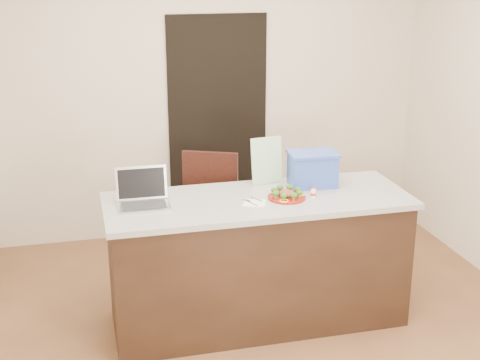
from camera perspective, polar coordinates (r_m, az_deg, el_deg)
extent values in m
plane|color=brown|center=(4.67, 2.31, -13.24)|extent=(4.00, 4.00, 0.00)
plane|color=beige|center=(6.03, -2.92, 7.83)|extent=(4.00, 0.00, 4.00)
plane|color=beige|center=(2.41, 16.39, -9.52)|extent=(4.00, 0.00, 4.00)
cube|color=black|center=(6.10, -1.90, 4.61)|extent=(0.90, 0.02, 2.00)
cube|color=black|center=(4.67, 1.51, -7.08)|extent=(2.00, 0.70, 0.88)
cube|color=beige|center=(4.50, 1.56, -1.78)|extent=(2.06, 0.76, 0.04)
cylinder|color=maroon|center=(4.49, 4.00, -1.49)|extent=(0.25, 0.25, 0.02)
torus|color=maroon|center=(4.48, 4.00, -1.42)|extent=(0.25, 0.25, 0.01)
sphere|color=brown|center=(4.48, 4.01, -1.17)|extent=(0.04, 0.04, 0.04)
sphere|color=brown|center=(4.45, 3.96, -1.31)|extent=(0.04, 0.04, 0.04)
sphere|color=brown|center=(4.45, 4.25, -1.29)|extent=(0.04, 0.04, 0.04)
sphere|color=brown|center=(4.47, 4.41, -1.22)|extent=(0.04, 0.04, 0.04)
sphere|color=brown|center=(4.49, 4.39, -1.12)|extent=(0.04, 0.04, 0.04)
sphere|color=brown|center=(4.51, 4.19, -1.05)|extent=(0.04, 0.04, 0.04)
sphere|color=brown|center=(4.51, 3.90, -1.03)|extent=(0.04, 0.04, 0.04)
sphere|color=brown|center=(4.50, 3.66, -1.08)|extent=(0.04, 0.04, 0.04)
sphere|color=brown|center=(4.48, 3.58, -1.17)|extent=(0.04, 0.04, 0.04)
ellipsoid|color=#1F4612|center=(4.54, 3.44, -0.66)|extent=(0.05, 0.05, 0.04)
ellipsoid|color=#1F4612|center=(4.49, 2.94, -0.87)|extent=(0.05, 0.05, 0.04)
ellipsoid|color=#1F4612|center=(4.43, 3.05, -1.15)|extent=(0.05, 0.05, 0.04)
ellipsoid|color=#1F4612|center=(4.39, 3.74, -1.33)|extent=(0.05, 0.05, 0.04)
ellipsoid|color=#1F4612|center=(4.40, 4.59, -1.31)|extent=(0.05, 0.05, 0.04)
ellipsoid|color=#1F4612|center=(4.45, 5.09, -1.09)|extent=(0.05, 0.05, 0.04)
ellipsoid|color=#1F4612|center=(4.52, 4.95, -0.81)|extent=(0.05, 0.05, 0.04)
ellipsoid|color=#1F4612|center=(4.55, 4.27, -0.63)|extent=(0.05, 0.05, 0.04)
torus|color=yellow|center=(4.54, 3.05, -1.06)|extent=(0.06, 0.06, 0.01)
torus|color=yellow|center=(4.39, 3.77, -1.78)|extent=(0.06, 0.06, 0.01)
torus|color=yellow|center=(4.52, 5.18, -1.23)|extent=(0.06, 0.06, 0.01)
cube|color=silver|center=(4.39, 1.23, -1.97)|extent=(0.18, 0.18, 0.01)
cube|color=#AFAEB3|center=(4.36, 1.05, -2.01)|extent=(0.06, 0.11, 0.00)
cube|color=#AFAEB3|center=(4.42, 0.84, -1.74)|extent=(0.05, 0.06, 0.00)
cube|color=white|center=(4.35, 1.77, -2.05)|extent=(0.05, 0.09, 0.01)
cube|color=#AFAEB3|center=(4.44, 1.44, -1.64)|extent=(0.06, 0.10, 0.00)
cylinder|color=white|center=(4.51, 6.27, -1.16)|extent=(0.04, 0.04, 0.05)
cylinder|color=white|center=(4.50, 6.29, -0.75)|extent=(0.02, 0.02, 0.01)
cylinder|color=red|center=(4.50, 6.29, -0.62)|extent=(0.03, 0.03, 0.01)
cylinder|color=red|center=(4.52, 6.27, -1.20)|extent=(0.04, 0.04, 0.02)
cube|color=#AAABAF|center=(4.37, -8.19, -2.19)|extent=(0.34, 0.24, 0.02)
cube|color=#AAABAF|center=(4.44, -8.42, -0.24)|extent=(0.33, 0.06, 0.22)
cube|color=black|center=(4.43, -8.41, -0.26)|extent=(0.30, 0.05, 0.19)
cube|color=#242527|center=(4.36, -8.18, -2.14)|extent=(0.29, 0.17, 0.00)
cube|color=white|center=(4.74, 2.30, 1.67)|extent=(0.24, 0.08, 0.33)
cube|color=#2E4BA7|center=(4.73, 6.20, 0.84)|extent=(0.33, 0.24, 0.22)
cube|color=#2E4BA7|center=(4.70, 6.25, 2.25)|extent=(0.35, 0.26, 0.02)
cube|color=#371610|center=(5.23, -2.06, -3.78)|extent=(0.59, 0.59, 0.04)
cube|color=#371610|center=(5.32, -2.55, -0.24)|extent=(0.42, 0.22, 0.51)
cylinder|color=#371610|center=(5.12, -3.68, -7.23)|extent=(0.04, 0.04, 0.48)
cylinder|color=#371610|center=(5.20, 0.48, -6.80)|extent=(0.04, 0.04, 0.48)
cylinder|color=#371610|center=(5.47, -4.42, -5.55)|extent=(0.04, 0.04, 0.48)
cylinder|color=#371610|center=(5.53, -0.51, -5.17)|extent=(0.04, 0.04, 0.48)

